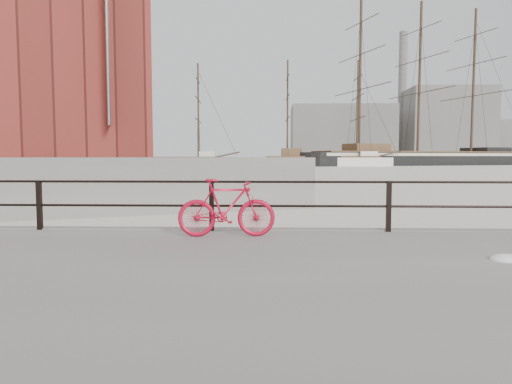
% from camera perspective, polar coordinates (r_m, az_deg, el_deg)
% --- Properties ---
extents(ground, '(400.00, 400.00, 0.00)m').
position_cam_1_polar(ground, '(9.61, 15.92, -6.69)').
color(ground, white).
rests_on(ground, ground).
extents(promenade, '(36.00, 8.00, 0.35)m').
position_cam_1_polar(promenade, '(5.87, 25.56, -12.31)').
color(promenade, gray).
rests_on(promenade, ground).
extents(far_quay, '(78.44, 148.07, 1.80)m').
position_cam_1_polar(far_quay, '(89.49, -22.93, 3.47)').
color(far_quay, gray).
rests_on(far_quay, ground).
extents(guardrail, '(28.00, 0.10, 1.00)m').
position_cam_1_polar(guardrail, '(9.34, 16.25, -1.74)').
color(guardrail, black).
rests_on(guardrail, promenade).
extents(bicycle, '(1.80, 0.41, 1.08)m').
position_cam_1_polar(bicycle, '(8.41, -3.71, -1.98)').
color(bicycle, red).
rests_on(bicycle, promenade).
extents(barque_black, '(67.58, 42.85, 36.09)m').
position_cam_1_polar(barque_black, '(104.87, 19.50, 3.16)').
color(barque_black, black).
rests_on(barque_black, ground).
extents(schooner_mid, '(30.48, 13.76, 21.52)m').
position_cam_1_polar(schooner_mid, '(90.91, 8.23, 3.22)').
color(schooner_mid, white).
rests_on(schooner_mid, ground).
extents(schooner_left, '(25.74, 12.91, 18.99)m').
position_cam_1_polar(schooner_left, '(82.49, -11.10, 3.06)').
color(schooner_left, beige).
rests_on(schooner_left, ground).
extents(workboat_near, '(12.52, 10.34, 7.00)m').
position_cam_1_polar(workboat_near, '(47.76, -27.12, 1.74)').
color(workboat_near, black).
rests_on(workboat_near, ground).
extents(workboat_far, '(11.10, 4.65, 7.00)m').
position_cam_1_polar(workboat_far, '(56.12, -28.32, 2.02)').
color(workboat_far, black).
rests_on(workboat_far, ground).
extents(apartment_mustard, '(26.02, 22.15, 22.20)m').
position_cam_1_polar(apartment_mustard, '(57.82, -27.07, 14.98)').
color(apartment_mustard, gold).
rests_on(apartment_mustard, far_quay).
extents(apartment_cream, '(24.16, 21.40, 21.20)m').
position_cam_1_polar(apartment_cream, '(80.34, -25.01, 11.57)').
color(apartment_cream, beige).
rests_on(apartment_cream, far_quay).
extents(apartment_grey, '(26.02, 22.15, 23.20)m').
position_cam_1_polar(apartment_grey, '(102.23, -23.94, 10.54)').
color(apartment_grey, '#A9A9A4').
rests_on(apartment_grey, far_quay).
extents(apartment_brick, '(27.87, 22.90, 21.20)m').
position_cam_1_polar(apartment_brick, '(124.99, -23.20, 8.91)').
color(apartment_brick, brown).
rests_on(apartment_brick, far_quay).
extents(industrial_west, '(32.00, 18.00, 18.00)m').
position_cam_1_polar(industrial_west, '(150.98, 10.60, 7.06)').
color(industrial_west, gray).
rests_on(industrial_west, ground).
extents(industrial_mid, '(26.00, 20.00, 24.00)m').
position_cam_1_polar(industrial_mid, '(164.77, 22.58, 7.62)').
color(industrial_mid, gray).
rests_on(industrial_mid, ground).
extents(industrial_east, '(20.00, 16.00, 14.00)m').
position_cam_1_polar(industrial_east, '(178.33, 28.94, 5.53)').
color(industrial_east, gray).
rests_on(industrial_east, ground).
extents(smokestack, '(2.80, 2.80, 44.00)m').
position_cam_1_polar(smokestack, '(166.43, 17.80, 11.16)').
color(smokestack, gray).
rests_on(smokestack, ground).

